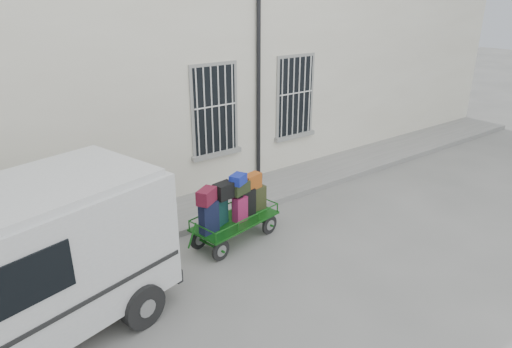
{
  "coord_description": "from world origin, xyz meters",
  "views": [
    {
      "loc": [
        -6.33,
        -6.69,
        4.99
      ],
      "look_at": [
        -0.57,
        1.0,
        1.18
      ],
      "focal_mm": 32.0,
      "sensor_mm": 36.0,
      "label": 1
    }
  ],
  "objects": [
    {
      "name": "luggage_cart",
      "position": [
        -1.51,
        0.52,
        0.81
      ],
      "size": [
        2.3,
        1.21,
        1.53
      ],
      "rotation": [
        0.0,
        0.0,
        0.18
      ],
      "color": "black",
      "rests_on": "ground"
    },
    {
      "name": "sidewalk",
      "position": [
        0.0,
        2.2,
        0.07
      ],
      "size": [
        24.0,
        1.7,
        0.15
      ],
      "primitive_type": "cube",
      "color": "slate",
      "rests_on": "ground"
    },
    {
      "name": "building",
      "position": [
        0.0,
        5.5,
        3.0
      ],
      "size": [
        24.0,
        5.15,
        6.0
      ],
      "color": "beige",
      "rests_on": "ground"
    },
    {
      "name": "ground",
      "position": [
        0.0,
        0.0,
        0.0
      ],
      "size": [
        80.0,
        80.0,
        0.0
      ],
      "primitive_type": "plane",
      "color": "slate",
      "rests_on": "ground"
    }
  ]
}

